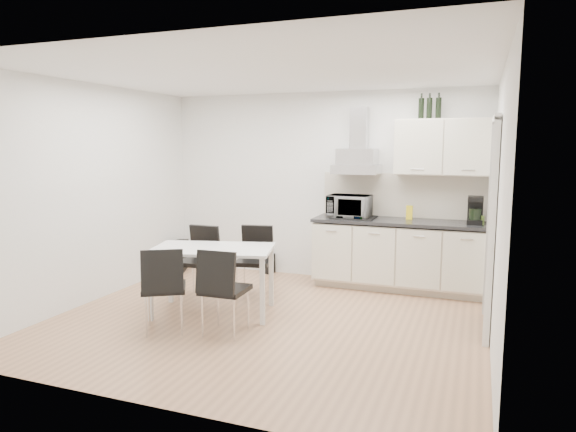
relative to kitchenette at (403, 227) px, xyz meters
name	(u,v)px	position (x,y,z in m)	size (l,w,h in m)	color
ground	(267,320)	(-1.18, -1.73, -0.83)	(4.50, 4.50, 0.00)	tan
wall_back	(322,186)	(-1.18, 0.27, 0.47)	(4.50, 0.10, 2.60)	silver
wall_front	(153,230)	(-1.18, -3.73, 0.47)	(4.50, 0.10, 2.60)	silver
wall_left	(94,194)	(-3.43, -1.73, 0.47)	(0.10, 4.00, 2.60)	silver
wall_right	(498,210)	(1.07, -1.73, 0.47)	(0.10, 4.00, 2.60)	silver
ceiling	(266,73)	(-1.18, -1.73, 1.77)	(4.50, 4.50, 0.00)	white
doorway	(491,228)	(1.03, -1.18, 0.22)	(0.08, 1.04, 2.10)	white
kitchenette	(403,227)	(0.00, 0.00, 0.00)	(2.22, 0.64, 2.52)	beige
dining_table	(213,255)	(-1.84, -1.72, -0.17)	(1.47, 1.06, 0.75)	white
chair_far_left	(198,263)	(-2.31, -1.26, -0.39)	(0.44, 0.50, 0.88)	black
chair_far_right	(254,263)	(-1.66, -1.02, -0.39)	(0.44, 0.50, 0.88)	black
chair_near_left	(164,289)	(-2.03, -2.39, -0.39)	(0.44, 0.50, 0.88)	black
chair_near_right	(225,291)	(-1.42, -2.24, -0.39)	(0.44, 0.50, 0.88)	black
guitar_amp	(179,256)	(-3.31, -0.13, -0.61)	(0.39, 0.56, 0.43)	black
floor_speaker	(268,263)	(-1.97, 0.17, -0.69)	(0.17, 0.15, 0.29)	black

